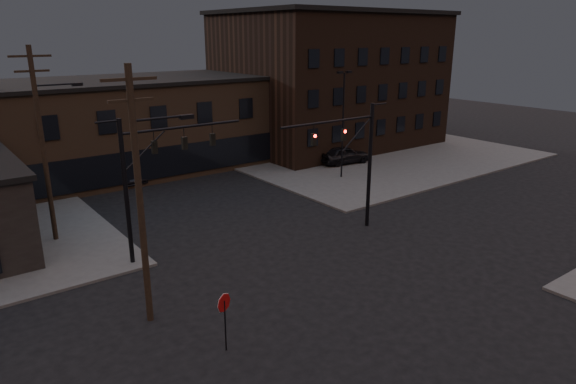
# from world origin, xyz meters

# --- Properties ---
(ground) EXTENTS (140.00, 140.00, 0.00)m
(ground) POSITION_xyz_m (0.00, 0.00, 0.00)
(ground) COLOR black
(ground) RESTS_ON ground
(sidewalk_ne) EXTENTS (30.00, 30.00, 0.15)m
(sidewalk_ne) POSITION_xyz_m (22.00, 22.00, 0.07)
(sidewalk_ne) COLOR #474744
(sidewalk_ne) RESTS_ON ground
(building_row) EXTENTS (40.00, 12.00, 8.00)m
(building_row) POSITION_xyz_m (0.00, 28.00, 4.00)
(building_row) COLOR brown
(building_row) RESTS_ON ground
(building_right) EXTENTS (22.00, 16.00, 14.00)m
(building_right) POSITION_xyz_m (22.00, 26.00, 7.00)
(building_right) COLOR black
(building_right) RESTS_ON ground
(traffic_signal_near) EXTENTS (7.12, 0.24, 8.00)m
(traffic_signal_near) POSITION_xyz_m (5.36, 4.50, 4.93)
(traffic_signal_near) COLOR black
(traffic_signal_near) RESTS_ON ground
(traffic_signal_far) EXTENTS (7.12, 0.24, 8.00)m
(traffic_signal_far) POSITION_xyz_m (-6.72, 8.00, 5.01)
(traffic_signal_far) COLOR black
(traffic_signal_far) RESTS_ON ground
(stop_sign) EXTENTS (0.72, 0.33, 2.48)m
(stop_sign) POSITION_xyz_m (-8.00, -1.99, 1.84)
(stop_sign) COLOR black
(stop_sign) RESTS_ON ground
(utility_pole_near) EXTENTS (3.70, 0.28, 11.00)m
(utility_pole_near) POSITION_xyz_m (-9.43, 2.00, 5.87)
(utility_pole_near) COLOR black
(utility_pole_near) RESTS_ON ground
(utility_pole_mid) EXTENTS (3.70, 0.28, 11.50)m
(utility_pole_mid) POSITION_xyz_m (-10.44, 14.00, 6.13)
(utility_pole_mid) COLOR black
(utility_pole_mid) RESTS_ON ground
(lot_light_a) EXTENTS (1.50, 0.28, 9.14)m
(lot_light_a) POSITION_xyz_m (13.00, 14.00, 5.51)
(lot_light_a) COLOR black
(lot_light_a) RESTS_ON ground
(lot_light_b) EXTENTS (1.50, 0.28, 9.14)m
(lot_light_b) POSITION_xyz_m (19.00, 19.00, 5.51)
(lot_light_b) COLOR black
(lot_light_b) RESTS_ON ground
(parked_car_lot_a) EXTENTS (5.22, 2.68, 1.70)m
(parked_car_lot_a) POSITION_xyz_m (16.55, 17.39, 1.00)
(parked_car_lot_a) COLOR black
(parked_car_lot_a) RESTS_ON sidewalk_ne
(parked_car_lot_b) EXTENTS (4.75, 2.12, 1.35)m
(parked_car_lot_b) POSITION_xyz_m (18.87, 19.86, 0.83)
(parked_car_lot_b) COLOR silver
(parked_car_lot_b) RESTS_ON sidewalk_ne
(car_crossing) EXTENTS (2.01, 5.11, 1.66)m
(car_crossing) POSITION_xyz_m (-2.33, 24.35, 0.83)
(car_crossing) COLOR black
(car_crossing) RESTS_ON ground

